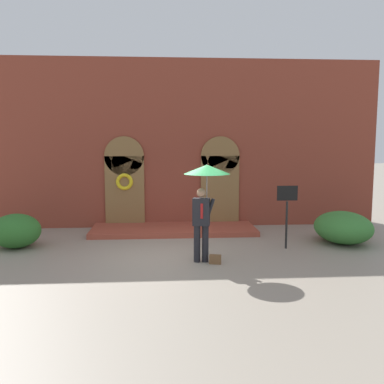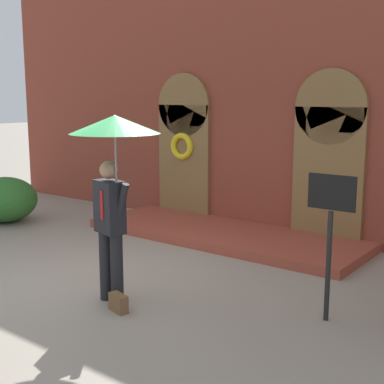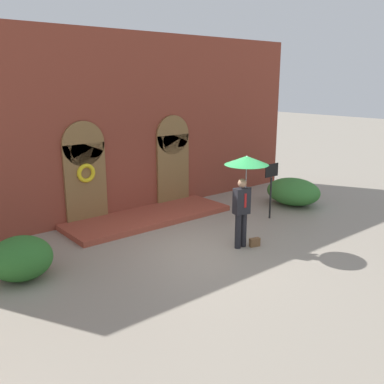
{
  "view_description": "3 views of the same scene",
  "coord_description": "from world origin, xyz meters",
  "views": [
    {
      "loc": [
        -0.38,
        -10.37,
        2.97
      ],
      "look_at": [
        0.49,
        1.64,
        1.47
      ],
      "focal_mm": 40.0,
      "sensor_mm": 36.0,
      "label": 1
    },
    {
      "loc": [
        5.33,
        -4.85,
        2.59
      ],
      "look_at": [
        0.21,
        1.83,
        1.07
      ],
      "focal_mm": 50.0,
      "sensor_mm": 36.0,
      "label": 2
    },
    {
      "loc": [
        -6.92,
        -7.48,
        4.16
      ],
      "look_at": [
        0.66,
        1.75,
        1.03
      ],
      "focal_mm": 40.0,
      "sensor_mm": 36.0,
      "label": 3
    }
  ],
  "objects": [
    {
      "name": "shrub_right",
      "position": [
        4.81,
        1.3,
        0.45
      ],
      "size": [
        1.59,
        1.91,
        0.9
      ],
      "primitive_type": "ellipsoid",
      "color": "#387A33",
      "rests_on": "ground"
    },
    {
      "name": "shrub_left",
      "position": [
        -4.37,
        1.41,
        0.47
      ],
      "size": [
        1.33,
        1.31,
        0.93
      ],
      "primitive_type": "ellipsoid",
      "color": "#2D6B28",
      "rests_on": "ground"
    },
    {
      "name": "handbag",
      "position": [
        0.89,
        -0.52,
        0.11
      ],
      "size": [
        0.3,
        0.19,
        0.22
      ],
      "primitive_type": "cube",
      "rotation": [
        0.0,
        0.0,
        -0.26
      ],
      "color": "brown",
      "rests_on": "ground"
    },
    {
      "name": "sign_post",
      "position": [
        2.99,
        0.78,
        1.16
      ],
      "size": [
        0.56,
        0.06,
        1.72
      ],
      "color": "black",
      "rests_on": "ground"
    },
    {
      "name": "person_with_umbrella",
      "position": [
        0.67,
        -0.32,
        1.91
      ],
      "size": [
        1.1,
        1.1,
        2.36
      ],
      "color": "black",
      "rests_on": "ground"
    },
    {
      "name": "ground_plane",
      "position": [
        0.0,
        0.0,
        0.0
      ],
      "size": [
        80.0,
        80.0,
        0.0
      ],
      "primitive_type": "plane",
      "color": "gray"
    },
    {
      "name": "building_facade",
      "position": [
        -0.0,
        4.15,
        2.68
      ],
      "size": [
        14.0,
        2.3,
        5.6
      ],
      "color": "brown",
      "rests_on": "ground"
    }
  ]
}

